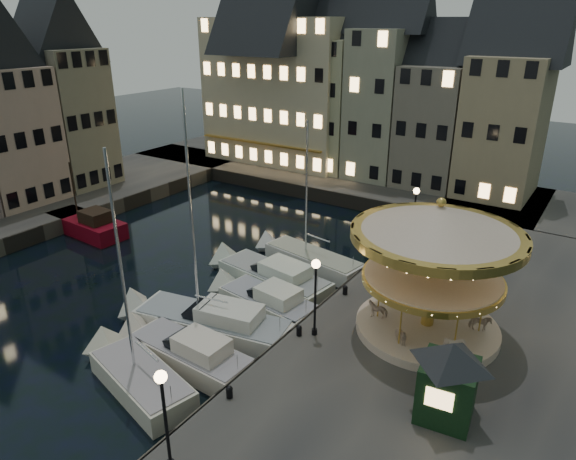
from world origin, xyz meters
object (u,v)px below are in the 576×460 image
Objects in this scene: motorboat_f at (307,259)px; motorboat_d at (264,301)px; carousel at (436,246)px; bollard_c at (345,289)px; bollard_d at (384,256)px; motorboat_c at (207,321)px; streetlamp_a at (164,407)px; streetlamp_b at (315,287)px; motorboat_b at (185,352)px; bollard_b at (299,330)px; red_fishing_boat at (87,225)px; bollard_a at (229,391)px; streetlamp_c at (415,208)px; motorboat_a at (136,376)px; ticket_kiosk at (450,368)px; motorboat_e at (270,276)px.

motorboat_d is at bearing -81.23° from motorboat_f.
motorboat_d is 0.89× the size of carousel.
bollard_d is at bearing 90.00° from bollard_c.
motorboat_c is 1.81× the size of motorboat_d.
streetlamp_b is at bearing 90.00° from streetlamp_a.
streetlamp_b is 0.53× the size of motorboat_b.
motorboat_f reaches higher than bollard_b.
red_fishing_boat is at bearing 156.35° from motorboat_b.
motorboat_b is at bearing 130.57° from streetlamp_a.
bollard_a is (-0.60, -6.00, -2.41)m from streetlamp_b.
motorboat_a reaches higher than streetlamp_c.
streetlamp_a is 1.06× the size of ticket_kiosk.
streetlamp_b reaches higher than motorboat_d.
motorboat_e is at bearing 136.04° from bollard_b.
streetlamp_b is 1.06× the size of ticket_kiosk.
streetlamp_c is 14.22m from bollard_b.
motorboat_b is 0.60× the size of motorboat_c.
motorboat_a is at bearing -97.16° from motorboat_d.
motorboat_d is at bearing -150.20° from bollard_c.
red_fishing_boat is at bearing -158.17° from streetlamp_c.
bollard_b is at bearing -140.19° from streetlamp_b.
motorboat_c is 3.36× the size of ticket_kiosk.
motorboat_f reaches higher than streetlamp_a.
carousel is (5.23, 3.91, 4.43)m from bollard_b.
streetlamp_c is 1.06× the size of ticket_kiosk.
streetlamp_a is 7.32× the size of bollard_b.
motorboat_c is 3.76m from motorboat_d.
streetlamp_c is at bearing 114.98° from ticket_kiosk.
carousel is at bearing 37.64° from motorboat_b.
motorboat_a is 1.07× the size of motorboat_f.
streetlamp_a is at bearing -81.47° from bollard_a.
motorboat_d is 6.68m from motorboat_f.
motorboat_e is 0.80× the size of motorboat_f.
bollard_c is at bearing 97.59° from streetlamp_b.
motorboat_c reaches higher than motorboat_e.
streetlamp_a is at bearing -73.00° from motorboat_f.
motorboat_f is (-5.13, 4.25, -1.07)m from bollard_c.
motorboat_d is at bearing 82.84° from motorboat_a.
motorboat_c is 1.74× the size of red_fishing_boat.
streetlamp_a reaches higher than bollard_a.
motorboat_e is at bearing 97.60° from motorboat_b.
motorboat_d is at bearing 111.21° from streetlamp_a.
motorboat_a is at bearing -115.15° from bollard_c.
bollard_b is 0.08× the size of motorboat_d.
bollard_d is at bearing 62.36° from motorboat_d.
motorboat_b is 13.39m from carousel.
streetlamp_c is at bearing 90.00° from streetlamp_a.
red_fishing_boat is (-23.61, 4.04, -3.32)m from streetlamp_b.
motorboat_b is (0.74, 2.52, 0.10)m from motorboat_a.
bollard_d is 0.07× the size of motorboat_b.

